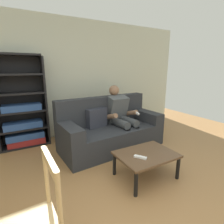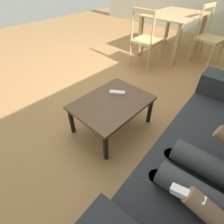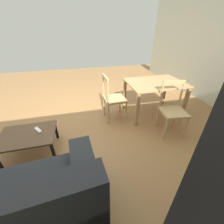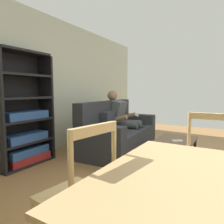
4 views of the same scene
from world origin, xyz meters
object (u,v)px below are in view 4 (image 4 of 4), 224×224
(bookshelf, at_px, (24,122))
(dining_chair_facing_couch, at_px, (208,170))
(dining_table, at_px, (189,202))
(dining_chair_near_wall, at_px, (78,197))
(coffee_table, at_px, (175,142))
(couch, at_px, (118,133))
(person_lounging, at_px, (122,118))
(tv_remote, at_px, (177,141))

(bookshelf, distance_m, dining_chair_facing_couch, 2.68)
(dining_chair_facing_couch, bearing_deg, dining_table, -179.93)
(dining_table, height_order, dining_chair_near_wall, dining_chair_near_wall)
(coffee_table, relative_size, bookshelf, 0.45)
(bookshelf, xyz_separation_m, dining_table, (-1.02, -2.67, -0.05))
(dining_table, xyz_separation_m, dining_chair_facing_couch, (0.92, 0.00, -0.16))
(couch, relative_size, person_lounging, 1.70)
(couch, xyz_separation_m, dining_chair_near_wall, (-2.49, -1.09, 0.12))
(coffee_table, bearing_deg, person_lounging, 75.51)
(dining_table, distance_m, dining_chair_facing_couch, 0.94)
(coffee_table, xyz_separation_m, tv_remote, (-0.15, -0.06, 0.06))
(dining_table, bearing_deg, coffee_table, 14.80)
(couch, bearing_deg, tv_remote, -98.84)
(coffee_table, height_order, dining_table, dining_table)
(bookshelf, distance_m, dining_chair_near_wall, 2.23)
(person_lounging, distance_m, dining_chair_facing_couch, 2.58)
(bookshelf, bearing_deg, dining_chair_facing_couch, -92.08)
(tv_remote, xyz_separation_m, bookshelf, (-1.28, 2.08, 0.31))
(couch, height_order, dining_chair_facing_couch, couch)
(dining_table, bearing_deg, person_lounging, 33.52)
(person_lounging, xyz_separation_m, tv_remote, (-0.45, -1.24, -0.24))
(person_lounging, bearing_deg, tv_remote, -110.15)
(tv_remote, distance_m, bookshelf, 2.46)
(dining_chair_facing_couch, bearing_deg, tv_remote, 23.01)
(couch, xyz_separation_m, coffee_table, (-0.04, -1.14, -0.03))
(person_lounging, height_order, tv_remote, person_lounging)
(coffee_table, xyz_separation_m, bookshelf, (-1.43, 2.02, 0.37))
(couch, height_order, person_lounging, person_lounging)
(person_lounging, height_order, dining_chair_facing_couch, person_lounging)
(person_lounging, relative_size, bookshelf, 0.66)
(dining_table, bearing_deg, tv_remote, 14.29)
(couch, relative_size, dining_table, 1.71)
(dining_chair_near_wall, relative_size, dining_chair_facing_couch, 1.00)
(dining_table, bearing_deg, couch, 35.76)
(tv_remote, relative_size, bookshelf, 0.10)
(couch, height_order, coffee_table, couch)
(couch, xyz_separation_m, person_lounging, (0.27, 0.03, 0.26))
(person_lounging, relative_size, coffee_table, 1.47)
(person_lounging, xyz_separation_m, dining_chair_near_wall, (-2.75, -1.12, -0.14))
(coffee_table, bearing_deg, dining_chair_facing_couch, -157.06)
(person_lounging, height_order, dining_table, person_lounging)
(tv_remote, bearing_deg, dining_table, 160.63)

